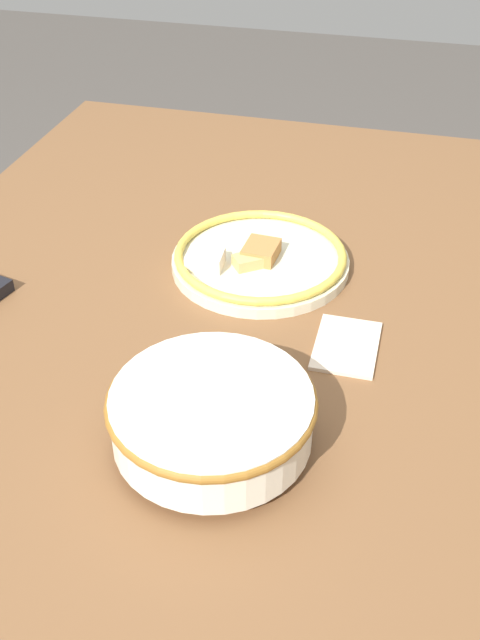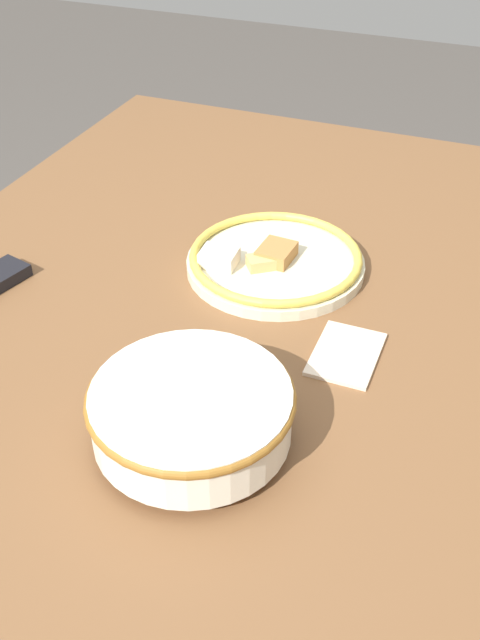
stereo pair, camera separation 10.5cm
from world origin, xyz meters
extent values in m
plane|color=#4C4742|center=(0.00, 0.00, 0.00)|extent=(8.00, 8.00, 0.00)
cube|color=brown|center=(0.00, 0.00, 0.71)|extent=(1.54, 1.02, 0.04)
cylinder|color=brown|center=(0.70, -0.44, 0.34)|extent=(0.06, 0.06, 0.69)
cylinder|color=brown|center=(0.70, 0.44, 0.34)|extent=(0.06, 0.06, 0.69)
cylinder|color=silver|center=(-0.25, -0.11, 0.73)|extent=(0.11, 0.11, 0.01)
cylinder|color=silver|center=(-0.25, -0.11, 0.77)|extent=(0.24, 0.24, 0.07)
cylinder|color=#B75B23|center=(-0.25, -0.11, 0.77)|extent=(0.22, 0.22, 0.06)
torus|color=#936023|center=(-0.25, -0.11, 0.80)|extent=(0.25, 0.25, 0.01)
cylinder|color=beige|center=(0.15, -0.08, 0.74)|extent=(0.29, 0.29, 0.02)
torus|color=gold|center=(0.15, -0.08, 0.75)|extent=(0.28, 0.28, 0.01)
cube|color=tan|center=(0.12, -0.07, 0.76)|extent=(0.05, 0.06, 0.02)
cube|color=#B2753D|center=(0.15, -0.08, 0.76)|extent=(0.07, 0.06, 0.02)
cube|color=silver|center=(0.10, 0.00, 0.76)|extent=(0.05, 0.06, 0.03)
cube|color=silver|center=(0.15, -0.05, 0.75)|extent=(0.03, 0.04, 0.02)
cube|color=beige|center=(-0.03, -0.25, 0.73)|extent=(0.13, 0.09, 0.01)
camera|label=1|loc=(-0.87, -0.31, 1.40)|focal=42.00mm
camera|label=2|loc=(-0.83, -0.41, 1.40)|focal=42.00mm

